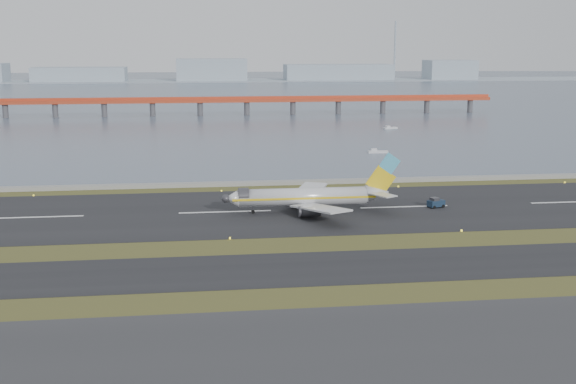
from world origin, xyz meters
The scene contains 11 objects.
ground centered at (0.00, 0.00, 0.00)m, with size 1000.00×1000.00×0.00m, color #344318.
taxiway_strip centered at (0.00, -12.00, 0.05)m, with size 1000.00×18.00×0.10m, color black.
runway_strip centered at (0.00, 30.00, 0.05)m, with size 1000.00×45.00×0.10m, color black.
seawall centered at (0.00, 60.00, 0.50)m, with size 1000.00×2.50×1.00m, color gray.
bay_water centered at (0.00, 460.00, 0.00)m, with size 1400.00×800.00×1.30m, color #4C5A6D.
red_pier centered at (20.00, 250.00, 7.28)m, with size 260.00×5.00×10.20m.
far_shoreline centered at (13.62, 620.00, 6.07)m, with size 1400.00×80.00×60.50m.
airliner centered at (18.39, 27.74, 3.46)m, with size 38.52×32.89×12.80m.
pushback_tug centered at (46.83, 28.58, 1.14)m, with size 4.14×3.20×2.34m.
workboat_near centered at (54.29, 111.31, 0.51)m, with size 6.73×2.57×1.60m.
workboat_far centered at (77.09, 179.73, 0.48)m, with size 6.55×3.70×1.52m.
Camera 1 is at (-5.49, -123.08, 35.68)m, focal length 45.00 mm.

